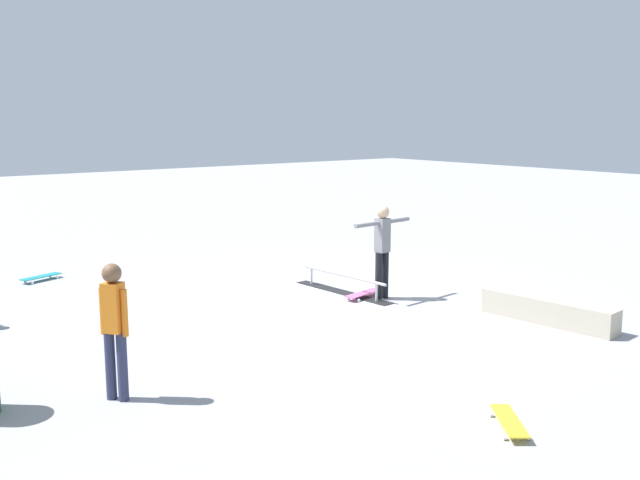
# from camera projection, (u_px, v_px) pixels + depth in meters

# --- Properties ---
(ground_plane) EXTENTS (60.00, 60.00, 0.00)m
(ground_plane) POSITION_uv_depth(u_px,v_px,m) (321.00, 299.00, 12.21)
(ground_plane) COLOR #9E9EA3
(grind_rail) EXTENTS (2.26, 0.39, 0.35)m
(grind_rail) POSITION_uv_depth(u_px,v_px,m) (342.00, 285.00, 12.61)
(grind_rail) COLOR black
(grind_rail) RESTS_ON ground_plane
(skate_ledge) EXTENTS (2.12, 0.59, 0.38)m
(skate_ledge) POSITION_uv_depth(u_px,v_px,m) (548.00, 311.00, 10.75)
(skate_ledge) COLOR #B2A893
(skate_ledge) RESTS_ON ground_plane
(skater_main) EXTENTS (0.22, 1.30, 1.61)m
(skater_main) POSITION_uv_depth(u_px,v_px,m) (382.00, 245.00, 12.07)
(skater_main) COLOR black
(skater_main) RESTS_ON ground_plane
(skateboard_main) EXTENTS (0.37, 0.82, 0.09)m
(skateboard_main) POSITION_uv_depth(u_px,v_px,m) (363.00, 294.00, 12.27)
(skateboard_main) COLOR #E05993
(skateboard_main) RESTS_ON ground_plane
(bystander_orange_shirt) EXTENTS (0.32, 0.26, 1.53)m
(bystander_orange_shirt) POSITION_uv_depth(u_px,v_px,m) (114.00, 324.00, 7.72)
(bystander_orange_shirt) COLOR #2D3351
(bystander_orange_shirt) RESTS_ON ground_plane
(loose_skateboard_yellow) EXTENTS (0.76, 0.65, 0.09)m
(loose_skateboard_yellow) POSITION_uv_depth(u_px,v_px,m) (509.00, 421.00, 7.13)
(loose_skateboard_yellow) COLOR yellow
(loose_skateboard_yellow) RESTS_ON ground_plane
(loose_skateboard_teal) EXTENTS (0.45, 0.82, 0.09)m
(loose_skateboard_teal) POSITION_uv_depth(u_px,v_px,m) (41.00, 277.00, 13.56)
(loose_skateboard_teal) COLOR teal
(loose_skateboard_teal) RESTS_ON ground_plane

